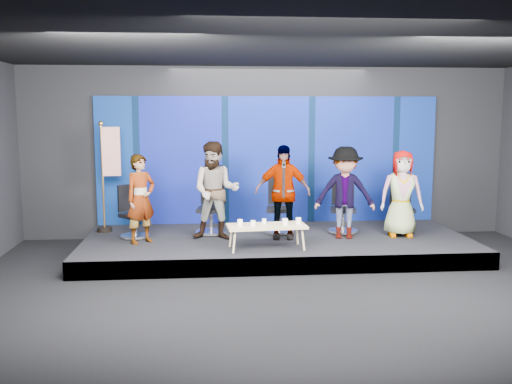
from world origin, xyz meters
The scene contains 21 objects.
ground centered at (0.00, 0.00, 0.00)m, with size 10.00×10.00×0.00m, color black.
room_walls centered at (0.00, 0.00, 2.43)m, with size 10.02×8.02×3.51m.
riser centered at (0.00, 2.50, 0.15)m, with size 7.00×3.00×0.30m, color black.
backdrop centered at (0.00, 3.95, 1.60)m, with size 7.00×0.08×2.60m, color navy.
chair_a centered at (-2.63, 2.70, 0.62)m, with size 0.77×0.77×0.97m.
panelist_a centered at (-2.43, 2.25, 1.08)m, with size 0.57×0.37×1.56m, color black.
chair_b centered at (-1.20, 2.92, 0.66)m, with size 0.70×0.70×1.09m.
panelist_b centered at (-1.12, 2.43, 1.18)m, with size 0.86×0.67×1.77m, color black.
chair_c centered at (0.09, 2.90, 0.65)m, with size 0.66×0.66×1.05m.
panelist_c centered at (0.09, 2.40, 1.15)m, with size 1.00×0.42×1.70m, color black.
chair_d centered at (1.31, 2.81, 0.64)m, with size 0.68×0.68×1.03m.
panelist_d centered at (1.21, 2.32, 1.14)m, with size 1.08×0.62×1.67m, color black.
chair_e centered at (2.47, 2.85, 0.62)m, with size 0.63×0.63×0.98m.
panelist_e centered at (2.29, 2.38, 1.10)m, with size 0.78×0.51×1.59m, color black.
coffee_table centered at (-0.29, 1.62, 0.67)m, with size 1.36×0.66×0.41m.
mug_a centered at (-0.73, 1.60, 0.76)m, with size 0.09×0.09×0.11m, color white.
mug_b centered at (-0.52, 1.54, 0.75)m, with size 0.08×0.08×0.10m, color white.
mug_c centered at (-0.32, 1.74, 0.75)m, with size 0.07×0.07×0.08m, color white.
mug_d centered at (0.02, 1.60, 0.76)m, with size 0.09×0.09×0.11m, color white.
mug_e centered at (0.26, 1.68, 0.76)m, with size 0.09×0.09×0.11m, color white.
flag_stand centered at (-3.14, 3.27, 1.42)m, with size 0.49×0.28×2.12m.
Camera 1 is at (-1.29, -7.71, 2.59)m, focal length 40.00 mm.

